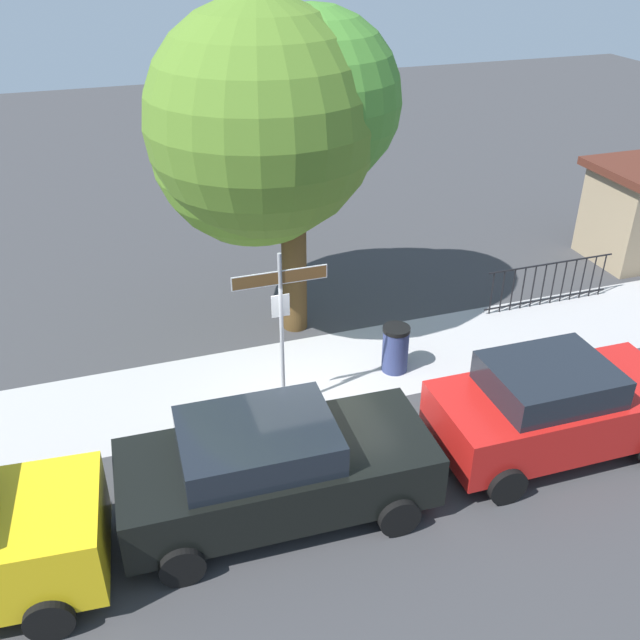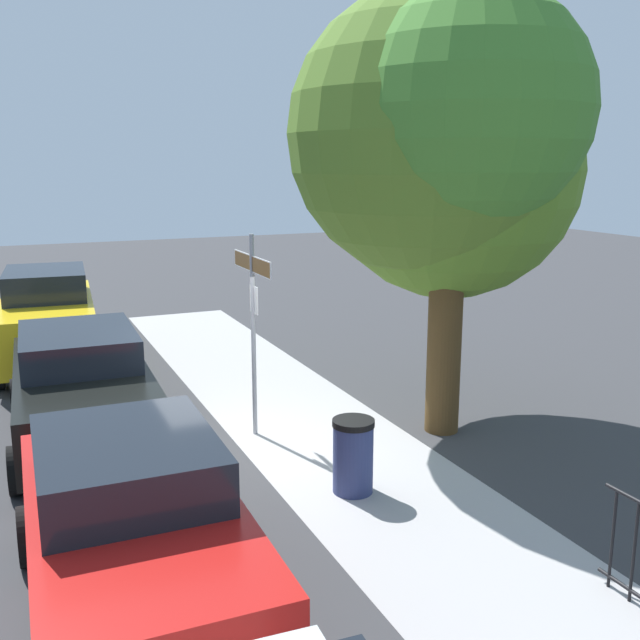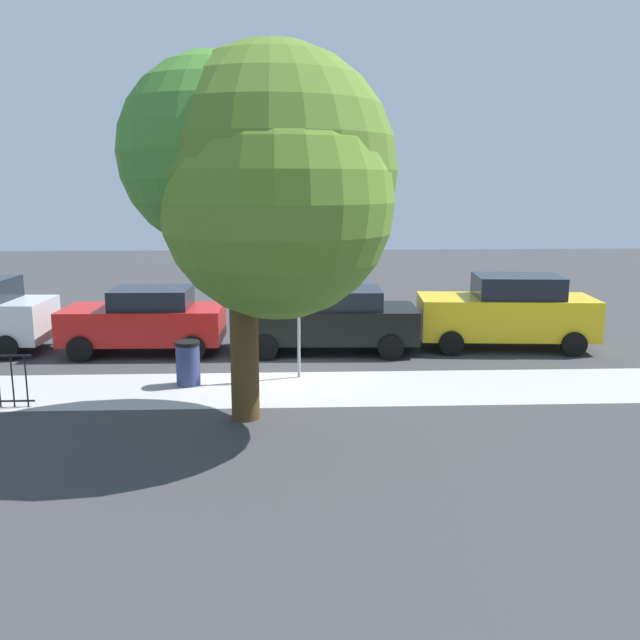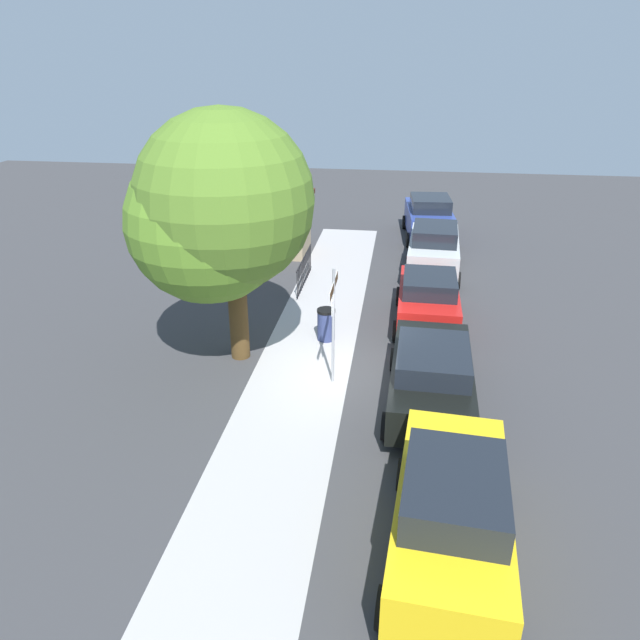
{
  "view_description": "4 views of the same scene",
  "coord_description": "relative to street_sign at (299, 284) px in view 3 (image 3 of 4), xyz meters",
  "views": [
    {
      "loc": [
        -3.1,
        -9.8,
        7.99
      ],
      "look_at": [
        0.4,
        0.75,
        1.53
      ],
      "focal_mm": 39.54,
      "sensor_mm": 36.0,
      "label": 1
    },
    {
      "loc": [
        9.84,
        -3.0,
        4.19
      ],
      "look_at": [
        0.09,
        1.29,
        1.86
      ],
      "focal_mm": 40.76,
      "sensor_mm": 36.0,
      "label": 2
    },
    {
      "loc": [
        -0.25,
        15.69,
        4.39
      ],
      "look_at": [
        -0.88,
        0.88,
        1.43
      ],
      "focal_mm": 38.75,
      "sensor_mm": 36.0,
      "label": 3
    },
    {
      "loc": [
        -13.83,
        -1.16,
        7.94
      ],
      "look_at": [
        -0.77,
        0.69,
        1.92
      ],
      "focal_mm": 33.25,
      "sensor_mm": 36.0,
      "label": 4
    }
  ],
  "objects": [
    {
      "name": "ground_plane",
      "position": [
        0.42,
        -0.4,
        -2.16
      ],
      "size": [
        60.0,
        60.0,
        0.0
      ],
      "primitive_type": "plane",
      "color": "#38383A"
    },
    {
      "name": "trash_bin",
      "position": [
        2.45,
        0.5,
        -1.66
      ],
      "size": [
        0.55,
        0.55,
        0.98
      ],
      "color": "navy",
      "rests_on": "ground_plane"
    },
    {
      "name": "sidewalk_strip",
      "position": [
        2.42,
        0.9,
        -2.16
      ],
      "size": [
        24.0,
        2.6,
        0.0
      ],
      "primitive_type": "cube",
      "color": "#A7A4A4",
      "rests_on": "ground_plane"
    },
    {
      "name": "car_red",
      "position": [
        3.98,
        -2.52,
        -1.28
      ],
      "size": [
        4.13,
        2.08,
        1.71
      ],
      "rotation": [
        0.0,
        0.0,
        -0.01
      ],
      "color": "red",
      "rests_on": "ground_plane"
    },
    {
      "name": "car_yellow",
      "position": [
        -5.63,
        -2.65,
        -1.17
      ],
      "size": [
        4.73,
        2.32,
        1.97
      ],
      "rotation": [
        0.0,
        0.0,
        -0.08
      ],
      "color": "gold",
      "rests_on": "ground_plane"
    },
    {
      "name": "car_black",
      "position": [
        -0.83,
        -2.48,
        -1.29
      ],
      "size": [
        4.7,
        2.23,
        1.68
      ],
      "rotation": [
        0.0,
        0.0,
        -0.03
      ],
      "color": "black",
      "rests_on": "ground_plane"
    },
    {
      "name": "street_sign",
      "position": [
        0.0,
        0.0,
        0.0
      ],
      "size": [
        1.66,
        0.07,
        3.14
      ],
      "color": "#9EA0A5",
      "rests_on": "ground_plane"
    },
    {
      "name": "shade_tree",
      "position": [
        0.65,
        2.91,
        2.3
      ],
      "size": [
        4.93,
        4.69,
        6.81
      ],
      "color": "#4D371B",
      "rests_on": "ground_plane"
    }
  ]
}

